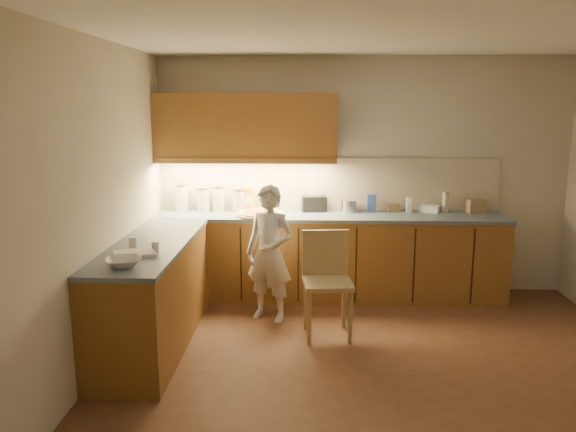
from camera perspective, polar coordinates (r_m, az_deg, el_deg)
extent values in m
plane|color=#512F1B|center=(4.76, 9.47, -14.87)|extent=(4.50, 4.50, 0.00)
cube|color=beige|center=(6.31, 7.56, 4.04)|extent=(4.50, 0.04, 2.60)
cube|color=beige|center=(2.44, 16.44, -7.93)|extent=(4.50, 0.04, 2.60)
cube|color=beige|center=(4.61, -18.89, 0.87)|extent=(0.04, 4.00, 2.60)
cube|color=white|center=(4.31, 10.64, 17.97)|extent=(4.50, 4.00, 0.04)
cube|color=brown|center=(6.16, 4.13, -4.23)|extent=(3.75, 0.60, 0.88)
cube|color=brown|center=(5.10, -13.49, -7.87)|extent=(0.60, 2.00, 0.88)
cube|color=#4C5F6D|center=(6.05, 4.19, -0.03)|extent=(3.77, 0.62, 0.04)
cube|color=#4C5F6D|center=(4.97, -13.74, -2.84)|extent=(0.62, 2.02, 0.04)
cube|color=black|center=(6.01, -10.51, -4.80)|extent=(0.02, 0.01, 0.80)
cube|color=black|center=(5.91, -4.80, -4.92)|extent=(0.02, 0.01, 0.80)
cube|color=black|center=(5.87, 1.05, -5.00)|extent=(0.02, 0.01, 0.80)
cube|color=black|center=(5.89, 6.92, -5.02)|extent=(0.02, 0.01, 0.80)
cube|color=black|center=(5.97, 12.69, -4.99)|extent=(0.02, 0.01, 0.80)
cube|color=black|center=(6.11, 18.25, -4.92)|extent=(0.02, 0.01, 0.80)
cube|color=beige|center=(6.28, 4.14, 3.25)|extent=(3.75, 0.02, 0.58)
cube|color=brown|center=(6.10, -4.31, 9.05)|extent=(1.95, 0.35, 0.70)
cube|color=brown|center=(5.95, -4.44, 5.61)|extent=(1.95, 0.02, 0.06)
cylinder|color=#AC8056|center=(5.98, -2.83, 0.14)|extent=(0.52, 0.52, 0.02)
cylinder|color=beige|center=(5.97, -2.83, 0.34)|extent=(0.46, 0.46, 0.02)
cylinder|color=#C4481A|center=(5.97, -2.83, 0.46)|extent=(0.37, 0.37, 0.01)
sphere|color=white|center=(5.92, -2.26, 0.60)|extent=(0.07, 0.07, 0.07)
cylinder|color=white|center=(5.85, -1.90, 0.79)|extent=(0.05, 0.12, 0.21)
imported|color=silver|center=(5.45, -1.87, -3.82)|extent=(0.57, 0.48, 1.33)
cylinder|color=tan|center=(5.00, 2.17, -10.38)|extent=(0.04, 0.04, 0.48)
cylinder|color=tan|center=(5.04, 6.35, -10.24)|extent=(0.04, 0.04, 0.48)
cylinder|color=tan|center=(5.34, 1.80, -8.95)|extent=(0.04, 0.04, 0.48)
cylinder|color=tan|center=(5.38, 5.70, -8.83)|extent=(0.04, 0.04, 0.48)
cube|color=tan|center=(5.10, 4.05, -6.83)|extent=(0.47, 0.47, 0.04)
cube|color=tan|center=(5.22, 3.81, -3.71)|extent=(0.43, 0.08, 0.43)
imported|color=silver|center=(4.29, -16.36, -4.51)|extent=(0.33, 0.33, 0.06)
cylinder|color=white|center=(6.32, -10.76, 1.78)|extent=(0.14, 0.14, 0.29)
cylinder|color=gray|center=(6.30, -10.81, 3.15)|extent=(0.15, 0.15, 0.02)
cylinder|color=silver|center=(6.27, -8.59, 1.61)|extent=(0.14, 0.14, 0.25)
cylinder|color=gray|center=(6.25, -8.63, 2.83)|extent=(0.15, 0.15, 0.02)
cylinder|color=white|center=(6.26, -7.08, 1.70)|extent=(0.14, 0.14, 0.26)
cylinder|color=gray|center=(6.24, -7.11, 2.98)|extent=(0.15, 0.15, 0.02)
cylinder|color=beige|center=(6.21, -4.95, 1.54)|extent=(0.15, 0.15, 0.24)
cylinder|color=gray|center=(6.19, -4.97, 2.71)|extent=(0.16, 0.16, 0.02)
cube|color=gold|center=(6.18, -3.93, 1.68)|extent=(0.12, 0.10, 0.27)
cube|color=silver|center=(6.16, -3.95, 3.14)|extent=(0.08, 0.06, 0.05)
cube|color=black|center=(6.21, 2.66, 1.26)|extent=(0.28, 0.19, 0.17)
cube|color=#ABABB0|center=(6.19, 2.36, 2.06)|extent=(0.04, 0.12, 0.00)
cube|color=#ABABB0|center=(6.20, 2.97, 2.06)|extent=(0.04, 0.12, 0.00)
cylinder|color=#BABABF|center=(6.20, 6.16, 0.98)|extent=(0.17, 0.17, 0.13)
cylinder|color=#BABABF|center=(6.18, 6.17, 1.60)|extent=(0.18, 0.18, 0.01)
cube|color=#3552A0|center=(6.24, 8.48, 1.31)|extent=(0.10, 0.07, 0.20)
cube|color=#997852|center=(6.30, 10.65, 0.87)|extent=(0.14, 0.11, 0.09)
cube|color=white|center=(6.29, 12.18, 1.12)|extent=(0.06, 0.06, 0.17)
cube|color=white|center=(6.36, 14.23, 0.73)|extent=(0.23, 0.20, 0.08)
cylinder|color=beige|center=(6.40, 15.69, 1.32)|extent=(0.07, 0.07, 0.21)
cylinder|color=gray|center=(6.38, 15.74, 2.31)|extent=(0.07, 0.07, 0.01)
cube|color=#A67F59|center=(6.46, 18.54, 0.95)|extent=(0.20, 0.17, 0.14)
cube|color=silver|center=(4.59, -15.33, -3.69)|extent=(0.38, 0.35, 0.02)
cylinder|color=silver|center=(4.82, -15.47, -2.59)|extent=(0.08, 0.08, 0.09)
cylinder|color=white|center=(4.66, -13.33, -3.02)|extent=(0.06, 0.06, 0.08)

